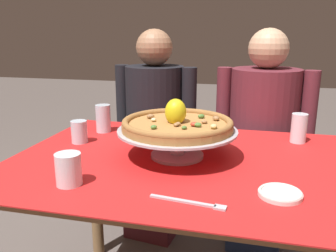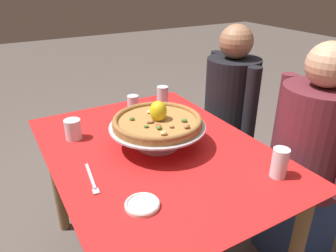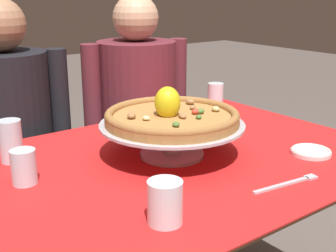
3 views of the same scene
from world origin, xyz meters
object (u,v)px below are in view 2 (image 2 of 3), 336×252
Objects in this scene: water_glass_front_left at (73,131)px; water_glass_side_left at (133,104)px; water_glass_back_left at (163,98)px; dinner_fork at (92,180)px; pizza at (157,121)px; diner_left at (229,124)px; water_glass_back_right at (279,164)px; diner_right at (307,165)px; side_plate at (142,204)px; pizza_stand at (157,131)px.

water_glass_front_left is 0.42m from water_glass_side_left.
water_glass_back_left is 0.79m from dinner_fork.
water_glass_side_left is at bearing 170.53° from pizza.
dinner_fork is at bearing -68.99° from diner_left.
diner_right reaches higher than water_glass_back_right.
water_glass_back_left reaches higher than water_glass_back_right.
side_plate is (0.35, -0.25, -0.12)m from pizza.
diner_left is at bearing 112.37° from pizza.
pizza_stand reaches higher than water_glass_side_left.
water_glass_side_left is (-0.43, 0.07, -0.09)m from pizza.
water_glass_side_left is 0.77× the size of water_glass_back_right.
diner_left reaches higher than water_glass_side_left.
side_plate is at bearing -88.18° from diner_right.
water_glass_back_right is at bearing -70.95° from diner_right.
water_glass_back_left is (0.03, 0.18, 0.01)m from water_glass_side_left.
pizza_stand is at bearing -31.89° from water_glass_back_left.
water_glass_back_left is 0.10× the size of diner_right.
water_glass_side_left is at bearing -99.19° from water_glass_back_left.
water_glass_back_right is (0.88, 0.22, 0.01)m from water_glass_side_left.
water_glass_side_left is 0.98m from diner_right.
dinner_fork is at bearing -117.49° from water_glass_back_right.
dinner_fork is at bearing -71.63° from pizza_stand.
water_glass_back_right is (0.45, 0.29, -0.07)m from pizza.
side_plate is at bearing -35.33° from pizza_stand.
pizza is at bearing -9.47° from water_glass_side_left.
pizza is at bearing -115.49° from diner_right.
diner_left reaches higher than pizza_stand.
pizza reaches higher than water_glass_back_left.
water_glass_back_left is at bearing 103.74° from water_glass_front_left.
water_glass_back_right is at bearing 2.91° from water_glass_back_left.
water_glass_back_right is at bearing -27.18° from diner_left.
water_glass_back_right is (0.71, 0.61, 0.01)m from water_glass_front_left.
pizza_stand is 4.45× the size of water_glass_front_left.
pizza_stand is at bearing -115.45° from diner_right.
dinner_fork is at bearing -101.27° from diner_right.
pizza_stand is 4.69× the size of water_glass_side_left.
pizza_stand is 3.46× the size of water_glass_back_left.
side_plate is at bearing -22.33° from water_glass_side_left.
water_glass_back_right is 0.73m from dinner_fork.
pizza_stand is at bearing -67.64° from diner_left.
diner_left reaches higher than water_glass_front_left.
side_plate is 0.10× the size of diner_right.
water_glass_back_left is at bearing 80.81° from water_glass_side_left.
water_glass_side_left is 0.18m from water_glass_back_left.
dinner_fork is at bearing -156.20° from side_plate.
pizza is at bearing 108.36° from dinner_fork.
pizza is 3.19× the size of water_glass_back_left.
dinner_fork is at bearing -71.64° from pizza.
water_glass_back_right is 0.57× the size of dinner_fork.
water_glass_back_right is 0.85m from water_glass_back_left.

